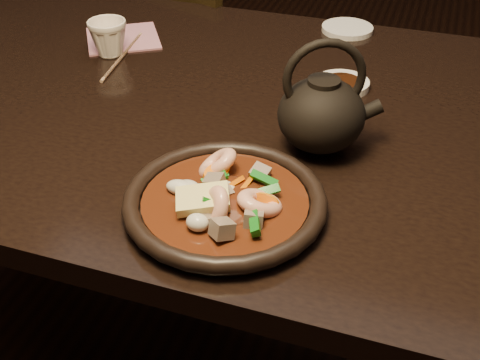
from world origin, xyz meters
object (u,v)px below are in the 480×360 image
(chair, at_px, (200,89))
(tea_cup, at_px, (108,37))
(table, at_px, (163,126))
(teapot, at_px, (322,111))
(plate, at_px, (225,202))

(chair, distance_m, tea_cup, 0.61)
(table, height_order, teapot, teapot)
(table, relative_size, plate, 5.74)
(table, distance_m, chair, 0.68)
(teapot, bearing_deg, plate, -138.94)
(plate, xyz_separation_m, teapot, (0.09, 0.19, 0.05))
(plate, height_order, teapot, teapot)
(table, height_order, chair, chair)
(table, bearing_deg, chair, 106.15)
(plate, relative_size, teapot, 1.54)
(tea_cup, bearing_deg, chair, 91.57)
(plate, xyz_separation_m, tea_cup, (-0.40, 0.40, 0.02))
(chair, height_order, teapot, teapot)
(tea_cup, bearing_deg, plate, -45.48)
(table, xyz_separation_m, tea_cup, (-0.16, 0.11, 0.12))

